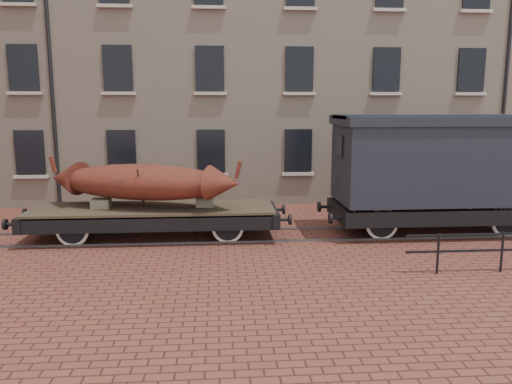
{
  "coord_description": "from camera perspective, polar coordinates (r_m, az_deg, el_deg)",
  "views": [
    {
      "loc": [
        -2.23,
        -14.94,
        4.01
      ],
      "look_at": [
        -1.05,
        0.5,
        1.3
      ],
      "focal_mm": 35.0,
      "sensor_mm": 36.0,
      "label": 1
    }
  ],
  "objects": [
    {
      "name": "warehouse_cream",
      "position": [
        25.65,
        7.73,
        16.54
      ],
      "size": [
        40.0,
        10.19,
        14.0
      ],
      "color": "beige",
      "rests_on": "ground"
    },
    {
      "name": "flatcar_wagon",
      "position": [
        15.41,
        -11.62,
        -2.41
      ],
      "size": [
        8.2,
        2.22,
        1.24
      ],
      "color": "brown",
      "rests_on": "ground"
    },
    {
      "name": "ground",
      "position": [
        15.63,
        3.99,
        -4.97
      ],
      "size": [
        90.0,
        90.0,
        0.0
      ],
      "primitive_type": "plane",
      "color": "brown"
    },
    {
      "name": "iron_boat",
      "position": [
        15.28,
        -12.85,
        1.14
      ],
      "size": [
        6.04,
        3.1,
        1.48
      ],
      "color": "maroon",
      "rests_on": "flatcar_wagon"
    },
    {
      "name": "rail_track",
      "position": [
        15.62,
        3.99,
        -4.86
      ],
      "size": [
        30.0,
        1.52,
        0.06
      ],
      "color": "#59595E",
      "rests_on": "ground"
    },
    {
      "name": "goods_van",
      "position": [
        16.52,
        20.14,
        3.49
      ],
      "size": [
        7.2,
        2.62,
        3.72
      ],
      "color": "black",
      "rests_on": "ground"
    }
  ]
}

